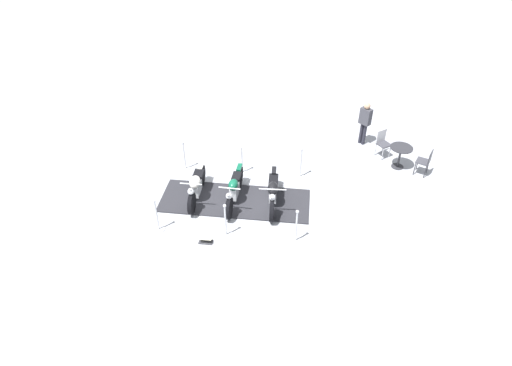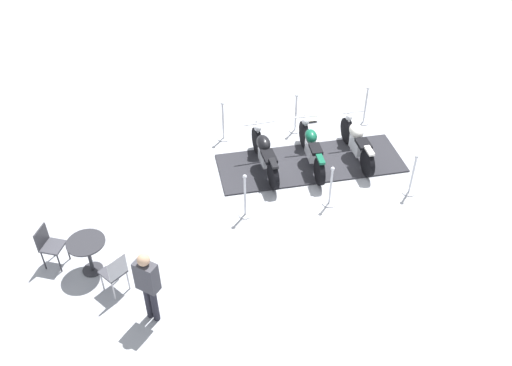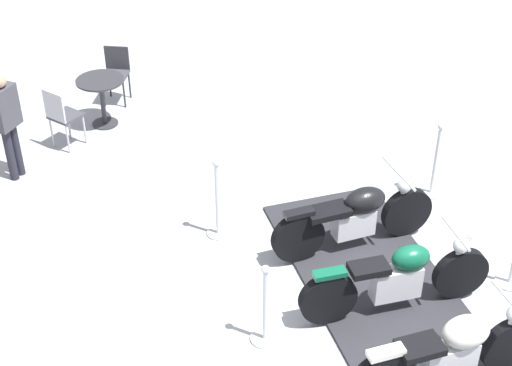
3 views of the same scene
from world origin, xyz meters
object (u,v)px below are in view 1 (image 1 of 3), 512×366
(stanchion_left_mid, at_px, (242,164))
(cafe_table, at_px, (401,152))
(stanchion_left_rear, at_px, (301,167))
(motorcycle_black, at_px, (273,192))
(stanchion_left_front, at_px, (185,160))
(stanchion_right_rear, at_px, (296,231))
(info_placard, at_px, (206,241))
(bystander_person, at_px, (365,120))
(cafe_chair_across_table, at_px, (383,142))
(cafe_chair_near_table, at_px, (425,161))
(stanchion_right_mid, at_px, (226,226))
(stanchion_right_front, at_px, (158,220))
(motorcycle_forest, at_px, (234,189))
(motorcycle_cream, at_px, (196,186))

(stanchion_left_mid, xyz_separation_m, cafe_table, (-1.80, 4.93, 0.24))
(stanchion_left_rear, xyz_separation_m, cafe_table, (-1.49, 3.04, 0.18))
(cafe_table, bearing_deg, motorcycle_black, -48.59)
(stanchion_left_front, height_order, cafe_table, stanchion_left_front)
(stanchion_right_rear, xyz_separation_m, info_placard, (0.73, -2.33, -0.30))
(stanchion_left_mid, xyz_separation_m, bystander_person, (-2.99, 3.61, 0.63))
(motorcycle_black, xyz_separation_m, stanchion_right_rear, (1.33, 0.99, -0.13))
(stanchion_left_front, height_order, cafe_chair_across_table, stanchion_left_front)
(stanchion_right_rear, bearing_deg, bystander_person, 167.70)
(cafe_chair_near_table, bearing_deg, stanchion_right_rear, 66.89)
(stanchion_right_mid, relative_size, bystander_person, 0.68)
(stanchion_right_rear, distance_m, stanchion_left_rear, 3.01)
(stanchion_left_front, height_order, stanchion_right_front, stanchion_right_front)
(motorcycle_forest, bearing_deg, cafe_chair_near_table, 112.45)
(stanchion_right_mid, xyz_separation_m, stanchion_right_front, (0.31, -1.89, -0.00))
(stanchion_right_mid, distance_m, stanchion_left_rear, 3.57)
(stanchion_right_mid, relative_size, cafe_table, 1.42)
(stanchion_right_rear, distance_m, cafe_chair_across_table, 5.38)
(motorcycle_cream, relative_size, stanchion_right_mid, 1.86)
(stanchion_left_front, xyz_separation_m, cafe_table, (-2.11, 6.82, 0.23))
(cafe_chair_across_table, bearing_deg, motorcycle_black, -85.73)
(cafe_chair_near_table, bearing_deg, cafe_table, 0.00)
(stanchion_right_rear, xyz_separation_m, stanchion_right_front, (0.62, -3.78, -0.01))
(stanchion_right_rear, relative_size, stanchion_left_front, 1.03)
(stanchion_right_front, bearing_deg, motorcycle_black, 125.05)
(stanchion_right_mid, xyz_separation_m, cafe_table, (-4.77, 4.44, 0.23))
(info_placard, bearing_deg, cafe_chair_across_table, -136.05)
(motorcycle_black, height_order, stanchion_left_mid, stanchion_left_mid)
(cafe_chair_near_table, distance_m, cafe_chair_across_table, 1.59)
(stanchion_left_rear, bearing_deg, stanchion_left_front, -80.63)
(motorcycle_forest, xyz_separation_m, stanchion_right_rear, (1.14, 2.13, -0.12))
(stanchion_right_front, bearing_deg, cafe_table, 128.75)
(stanchion_right_rear, bearing_deg, stanchion_left_front, -118.80)
(stanchion_left_front, height_order, info_placard, stanchion_left_front)
(motorcycle_black, bearing_deg, cafe_chair_across_table, 129.10)
(motorcycle_cream, bearing_deg, stanchion_left_mid, 142.30)
(motorcycle_forest, relative_size, motorcycle_black, 1.05)
(motorcycle_black, xyz_separation_m, bystander_person, (-4.31, 2.22, 0.47))
(stanchion_left_mid, relative_size, info_placard, 2.50)
(motorcycle_cream, distance_m, info_placard, 1.97)
(motorcycle_forest, relative_size, cafe_chair_across_table, 2.31)
(stanchion_left_mid, height_order, stanchion_left_front, stanchion_left_front)
(stanchion_left_front, xyz_separation_m, cafe_chair_near_table, (-1.90, 7.61, 0.18))
(stanchion_left_front, bearing_deg, motorcycle_black, 72.80)
(stanchion_left_mid, relative_size, stanchion_left_rear, 0.92)
(info_placard, bearing_deg, motorcycle_cream, -70.27)
(cafe_chair_near_table, bearing_deg, info_placard, 56.33)
(stanchion_right_front, bearing_deg, cafe_chair_near_table, 124.35)
(stanchion_left_mid, bearing_deg, motorcycle_cream, -27.38)
(motorcycle_cream, height_order, stanchion_right_front, stanchion_right_front)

